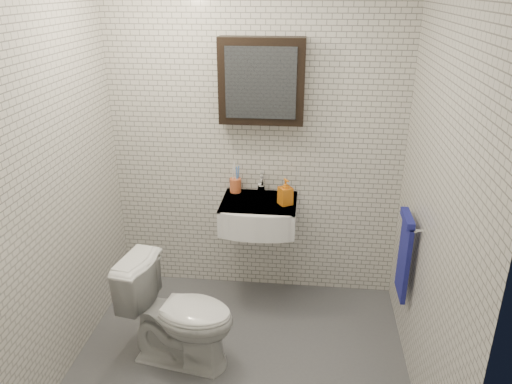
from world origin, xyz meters
TOP-DOWN VIEW (x-y plane):
  - ground at (0.00, 0.00)m, footprint 2.20×2.00m
  - room_shell at (0.00, 0.00)m, footprint 2.22×2.02m
  - washbasin at (0.05, 0.73)m, footprint 0.55×0.50m
  - faucet at (0.05, 0.93)m, footprint 0.06×0.20m
  - mirror_cabinet at (0.05, 0.93)m, footprint 0.60×0.15m
  - towel_rail at (1.04, 0.35)m, footprint 0.09×0.30m
  - toothbrush_cup at (-0.15, 0.94)m, footprint 0.10×0.10m
  - soap_bottle at (0.24, 0.75)m, footprint 0.12×0.12m
  - toilet at (-0.39, 0.03)m, footprint 0.78×0.53m

SIDE VIEW (x-z plane):
  - ground at x=0.00m, z-range 0.00..0.01m
  - toilet at x=-0.39m, z-range 0.00..0.73m
  - towel_rail at x=1.04m, z-range 0.43..1.01m
  - washbasin at x=0.05m, z-range 0.66..0.86m
  - toothbrush_cup at x=-0.15m, z-range 0.79..1.03m
  - faucet at x=0.05m, z-range 0.84..0.99m
  - soap_bottle at x=0.24m, z-range 0.85..1.04m
  - room_shell at x=0.00m, z-range 0.21..2.72m
  - mirror_cabinet at x=0.05m, z-range 1.40..2.00m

